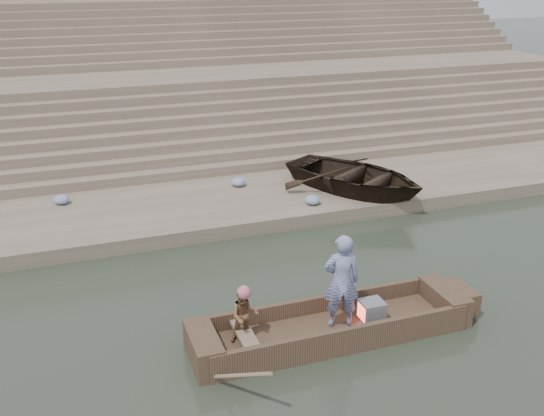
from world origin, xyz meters
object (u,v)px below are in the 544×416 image
rowing_man (244,316)px  beached_rowboat (355,176)px  standing_man (341,281)px  television (371,310)px  main_rowboat (331,332)px

rowing_man → beached_rowboat: beached_rowboat is taller
standing_man → television: 1.01m
television → beached_rowboat: bearing=66.2°
main_rowboat → rowing_man: size_ratio=4.58×
main_rowboat → standing_man: standing_man is taller
main_rowboat → standing_man: (0.18, 0.03, 1.07)m
main_rowboat → rowing_man: bearing=176.3°
main_rowboat → beached_rowboat: (3.67, 6.39, 0.75)m
rowing_man → television: size_ratio=2.38×
main_rowboat → television: 0.91m
main_rowboat → beached_rowboat: beached_rowboat is taller
main_rowboat → standing_man: bearing=10.7°
beached_rowboat → television: bearing=-145.0°
rowing_man → television: bearing=6.8°
main_rowboat → standing_man: size_ratio=2.60×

